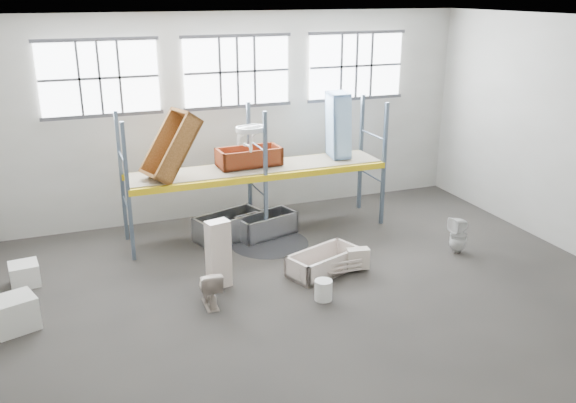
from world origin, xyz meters
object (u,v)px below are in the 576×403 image
toilet_white (458,235)px  steel_tub_left (229,226)px  carton_near (14,313)px  bucket (323,290)px  bathtub_beige (323,262)px  rust_tub_flat (249,157)px  blue_tub_upright (338,125)px  steel_tub_right (266,225)px  toilet_beige (209,287)px  cistern_tall (218,254)px

toilet_white → steel_tub_left: (-4.45, 2.59, -0.12)m
carton_near → bucket: bearing=-9.8°
steel_tub_left → carton_near: 5.19m
bathtub_beige → rust_tub_flat: rust_tub_flat is taller
blue_tub_upright → steel_tub_left: bearing=-174.2°
blue_tub_upright → carton_near: size_ratio=2.27×
steel_tub_left → steel_tub_right: 0.86m
toilet_white → rust_tub_flat: (-3.84, 2.90, 1.41)m
steel_tub_right → toilet_beige: bearing=-126.1°
bathtub_beige → blue_tub_upright: 3.82m
toilet_white → toilet_beige: bearing=-91.5°
steel_tub_left → bucket: size_ratio=4.06×
rust_tub_flat → blue_tub_upright: blue_tub_upright is taller
rust_tub_flat → carton_near: 6.06m
bucket → carton_near: (-5.32, 0.92, 0.10)m
toilet_beige → cistern_tall: size_ratio=0.53×
bathtub_beige → carton_near: carton_near is taller
toilet_white → steel_tub_left: toilet_white is taller
toilet_beige → carton_near: bearing=-4.7°
toilet_beige → blue_tub_upright: 5.59m
toilet_beige → bathtub_beige: bearing=-166.3°
steel_tub_left → steel_tub_right: steel_tub_left is taller
steel_tub_left → blue_tub_upright: (2.86, 0.29, 2.11)m
toilet_white → carton_near: size_ratio=1.18×
bucket → carton_near: bearing=170.2°
rust_tub_flat → carton_near: rust_tub_flat is taller
bathtub_beige → cistern_tall: 2.20m
steel_tub_right → blue_tub_upright: bearing=12.5°
toilet_beige → cistern_tall: bearing=-116.2°
steel_tub_left → blue_tub_upright: bearing=5.8°
bathtub_beige → steel_tub_right: size_ratio=1.07×
cistern_tall → steel_tub_right: bearing=38.9°
blue_tub_upright → carton_near: (-7.36, -2.88, -2.10)m
bathtub_beige → bucket: bearing=-134.4°
steel_tub_right → bucket: 3.36m
carton_near → steel_tub_right: bearing=24.5°
bathtub_beige → blue_tub_upright: size_ratio=0.97×
steel_tub_right → steel_tub_left: bearing=169.8°
rust_tub_flat → toilet_white: bearing=-37.0°
toilet_white → steel_tub_right: 4.35m
steel_tub_left → bucket: steel_tub_left is taller
toilet_beige → blue_tub_upright: blue_tub_upright is taller
cistern_tall → blue_tub_upright: bearing=22.1°
steel_tub_right → rust_tub_flat: (-0.24, 0.46, 1.56)m
rust_tub_flat → bucket: bearing=-86.8°
bucket → carton_near: size_ratio=0.57×
cistern_tall → bucket: 2.13m
bathtub_beige → toilet_beige: 2.57m
steel_tub_left → cistern_tall: bearing=-110.3°
rust_tub_flat → bathtub_beige: bearing=-75.8°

